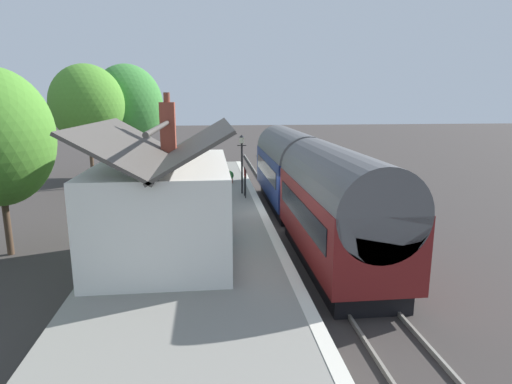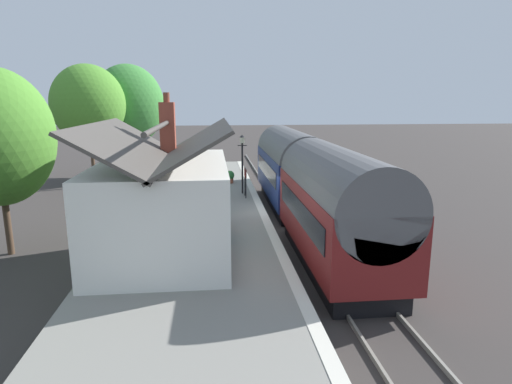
# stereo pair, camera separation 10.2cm
# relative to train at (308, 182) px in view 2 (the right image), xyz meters

# --- Properties ---
(ground_plane) EXTENTS (160.00, 160.00, 0.00)m
(ground_plane) POSITION_rel_train_xyz_m (0.62, 0.90, -2.22)
(ground_plane) COLOR #383330
(platform) EXTENTS (32.00, 6.43, 0.82)m
(platform) POSITION_rel_train_xyz_m (0.62, 5.11, -1.80)
(platform) COLOR gray
(platform) RESTS_ON ground
(platform_edge_coping) EXTENTS (32.00, 0.36, 0.02)m
(platform_edge_coping) POSITION_rel_train_xyz_m (0.62, 2.08, -1.38)
(platform_edge_coping) COLOR beige
(platform_edge_coping) RESTS_ON platform
(rail_near) EXTENTS (52.00, 0.08, 0.14)m
(rail_near) POSITION_rel_train_xyz_m (0.62, -0.72, -2.15)
(rail_near) COLOR gray
(rail_near) RESTS_ON ground
(rail_far) EXTENTS (52.00, 0.08, 0.14)m
(rail_far) POSITION_rel_train_xyz_m (0.62, 0.72, -2.15)
(rail_far) COLOR gray
(rail_far) RESTS_ON ground
(train) EXTENTS (17.83, 2.73, 4.32)m
(train) POSITION_rel_train_xyz_m (0.00, 0.00, 0.00)
(train) COLOR black
(train) RESTS_ON ground
(station_building) EXTENTS (7.44, 4.50, 5.40)m
(station_building) POSITION_rel_train_xyz_m (-4.51, 6.02, 0.26)
(station_building) COLOR white
(station_building) RESTS_ON platform
(bench_mid_platform) EXTENTS (1.41, 0.46, 0.88)m
(bench_mid_platform) POSITION_rel_train_xyz_m (11.15, 4.13, -0.92)
(bench_mid_platform) COLOR teal
(bench_mid_platform) RESTS_ON platform
(bench_by_lamp) EXTENTS (1.41, 0.47, 0.88)m
(bench_by_lamp) POSITION_rel_train_xyz_m (0.90, 4.32, -0.92)
(bench_by_lamp) COLOR teal
(bench_by_lamp) RESTS_ON platform
(bench_platform_end) EXTENTS (1.41, 0.48, 0.88)m
(bench_platform_end) POSITION_rel_train_xyz_m (9.08, 4.26, -0.92)
(bench_platform_end) COLOR teal
(bench_platform_end) RESTS_ON platform
(planter_edge_far) EXTENTS (1.00, 0.32, 0.58)m
(planter_edge_far) POSITION_rel_train_xyz_m (8.14, 3.57, -1.11)
(planter_edge_far) COLOR gray
(planter_edge_far) RESTS_ON platform
(planter_corner_building) EXTENTS (0.55, 0.55, 0.79)m
(planter_corner_building) POSITION_rel_train_xyz_m (7.33, 3.26, -0.98)
(planter_corner_building) COLOR #9E5138
(planter_corner_building) RESTS_ON platform
(planter_under_sign) EXTENTS (0.90, 0.32, 0.56)m
(planter_under_sign) POSITION_rel_train_xyz_m (10.46, 3.58, -1.12)
(planter_under_sign) COLOR #9E5138
(planter_under_sign) RESTS_ON platform
(planter_edge_near) EXTENTS (1.10, 0.32, 0.66)m
(planter_edge_near) POSITION_rel_train_xyz_m (3.27, 4.10, -1.08)
(planter_edge_near) COLOR #9E5138
(planter_edge_near) RESTS_ON platform
(planter_bench_right) EXTENTS (0.74, 0.32, 0.61)m
(planter_bench_right) POSITION_rel_train_xyz_m (12.07, 7.60, -1.10)
(planter_bench_right) COLOR teal
(planter_bench_right) RESTS_ON platform
(planter_by_door) EXTENTS (0.65, 0.65, 0.91)m
(planter_by_door) POSITION_rel_train_xyz_m (8.21, 5.62, -0.92)
(planter_by_door) COLOR #9E5138
(planter_by_door) RESTS_ON platform
(lamp_post_platform) EXTENTS (0.32, 0.50, 3.25)m
(lamp_post_platform) POSITION_rel_train_xyz_m (4.25, 2.71, 0.91)
(lamp_post_platform) COLOR black
(lamp_post_platform) RESTS_ON platform
(station_sign_board) EXTENTS (0.96, 0.06, 1.57)m
(station_sign_board) POSITION_rel_train_xyz_m (3.34, 2.61, -0.20)
(station_sign_board) COLOR black
(station_sign_board) RESTS_ON platform
(tree_behind_building) EXTENTS (5.10, 5.31, 8.54)m
(tree_behind_building) POSITION_rel_train_xyz_m (14.74, 10.55, 3.31)
(tree_behind_building) COLOR #4C3828
(tree_behind_building) RESTS_ON ground
(tree_far_right) EXTENTS (4.87, 4.85, 8.26)m
(tree_far_right) POSITION_rel_train_xyz_m (11.21, 12.52, 3.42)
(tree_far_right) COLOR #4C3828
(tree_far_right) RESTS_ON ground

